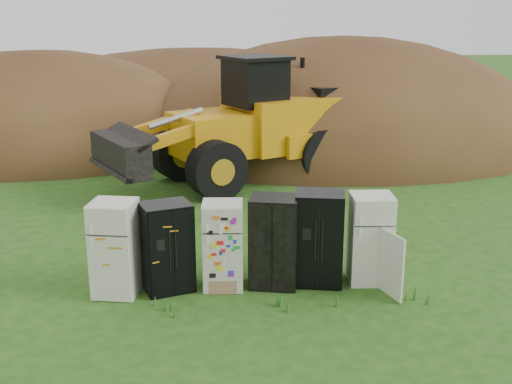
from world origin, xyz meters
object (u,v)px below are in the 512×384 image
at_px(fridge_leftmost, 115,248).
at_px(fridge_dark_mid, 274,242).
at_px(fridge_open_door, 370,239).
at_px(fridge_black_side, 167,247).
at_px(wheel_loader, 228,122).
at_px(fridge_black_right, 319,238).
at_px(fridge_sticker, 223,245).

xyz_separation_m(fridge_leftmost, fridge_dark_mid, (2.97, 0.04, -0.01)).
distance_m(fridge_leftmost, fridge_open_door, 4.84).
relative_size(fridge_black_side, wheel_loader, 0.22).
height_order(fridge_dark_mid, wheel_loader, wheel_loader).
xyz_separation_m(fridge_black_side, fridge_open_door, (3.89, -0.06, 0.02)).
distance_m(fridge_leftmost, fridge_black_right, 3.85).
relative_size(fridge_black_side, fridge_black_right, 0.94).
distance_m(fridge_black_side, fridge_sticker, 1.05).
xyz_separation_m(fridge_sticker, fridge_open_door, (2.85, -0.05, 0.03)).
distance_m(fridge_black_side, fridge_dark_mid, 2.02).
relative_size(fridge_dark_mid, wheel_loader, 0.23).
height_order(fridge_black_side, fridge_dark_mid, fridge_dark_mid).
xyz_separation_m(fridge_open_door, wheel_loader, (-2.15, 7.58, 1.02)).
xyz_separation_m(fridge_sticker, wheel_loader, (0.69, 7.53, 1.05)).
height_order(fridge_black_side, fridge_black_right, fridge_black_right).
relative_size(fridge_leftmost, fridge_sticker, 1.06).
distance_m(fridge_dark_mid, fridge_black_right, 0.88).
distance_m(fridge_sticker, wheel_loader, 7.63).
height_order(fridge_leftmost, fridge_black_side, fridge_leftmost).
xyz_separation_m(fridge_black_right, wheel_loader, (-1.16, 7.53, 0.99)).
bearing_deg(fridge_dark_mid, fridge_sticker, -166.30).
relative_size(fridge_black_side, fridge_dark_mid, 0.97).
bearing_deg(fridge_leftmost, fridge_open_door, 12.81).
bearing_deg(fridge_open_door, fridge_black_side, -175.90).
height_order(fridge_black_side, fridge_sticker, fridge_black_side).
bearing_deg(fridge_leftmost, fridge_black_right, 13.54).
height_order(fridge_leftmost, fridge_sticker, fridge_leftmost).
bearing_deg(fridge_leftmost, fridge_black_side, 16.54).
bearing_deg(fridge_black_right, wheel_loader, 111.83).
bearing_deg(wheel_loader, fridge_leftmost, -134.53).
height_order(fridge_black_side, wheel_loader, wheel_loader).
xyz_separation_m(fridge_black_side, fridge_sticker, (1.05, -0.01, -0.01)).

